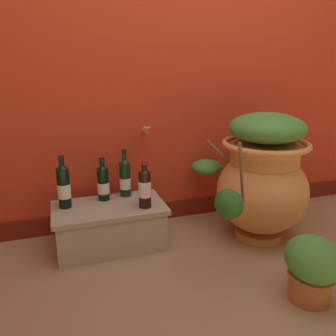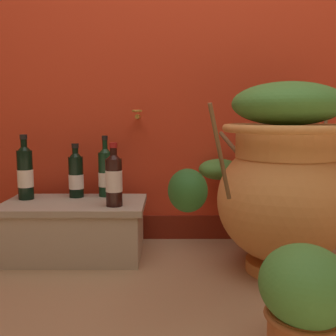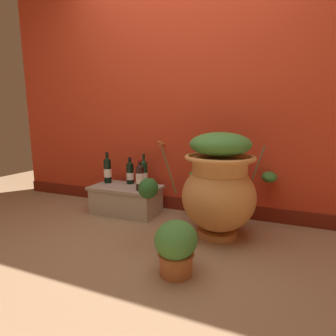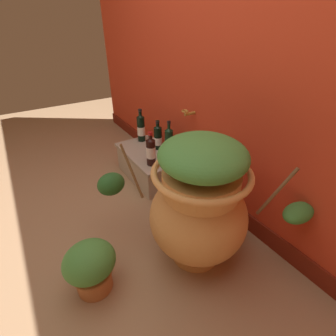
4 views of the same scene
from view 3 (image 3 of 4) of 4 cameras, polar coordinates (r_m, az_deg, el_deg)
The scene contains 9 objects.
ground_plane at distance 1.89m, azimuth -6.66°, elevation -19.66°, with size 7.00×7.00×0.00m, color #9E7A56.
back_wall at distance 2.77m, azimuth 5.25°, elevation 17.47°, with size 4.40×0.33×2.60m.
terracotta_urn at distance 2.15m, azimuth 10.93°, elevation -3.70°, with size 0.96×0.98×0.86m.
stone_ledge at distance 2.75m, azimuth -9.15°, elevation -6.53°, with size 0.71×0.41×0.28m.
wine_bottle_left at distance 2.50m, azimuth -6.17°, elevation -1.87°, with size 0.08×0.08×0.30m.
wine_bottle_middle at distance 2.88m, azimuth -13.14°, elevation -0.33°, with size 0.08×0.08×0.33m.
wine_bottle_right at distance 2.79m, azimuth -8.34°, elevation -0.94°, with size 0.08×0.08×0.29m.
wine_bottle_back at distance 2.74m, azimuth -5.32°, elevation -0.88°, with size 0.08×0.08×0.32m.
potted_shrub at distance 1.66m, azimuth 1.77°, elevation -16.70°, with size 0.26×0.29×0.34m.
Camera 3 is at (0.80, -1.43, 0.94)m, focal length 27.75 mm.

